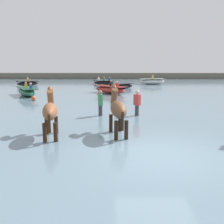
{
  "coord_description": "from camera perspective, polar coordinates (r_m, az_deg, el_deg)",
  "views": [
    {
      "loc": [
        -1.36,
        -6.59,
        2.91
      ],
      "look_at": [
        -1.41,
        3.69,
        0.84
      ],
      "focal_mm": 38.28,
      "sensor_mm": 36.0,
      "label": 1
    }
  ],
  "objects": [
    {
      "name": "ground_plane",
      "position": [
        7.33,
        11.23,
        -12.22
      ],
      "size": [
        120.0,
        120.0,
        0.0
      ],
      "primitive_type": "plane",
      "color": "#666051"
    },
    {
      "name": "person_wading_mid",
      "position": [
        12.09,
        6.27,
        1.59
      ],
      "size": [
        0.37,
        0.37,
        1.63
      ],
      "color": "#383842",
      "rests_on": "ground"
    },
    {
      "name": "boat_mid_outer",
      "position": [
        31.59,
        9.85,
        7.2
      ],
      "size": [
        3.47,
        1.86,
        1.19
      ],
      "color": "silver",
      "rests_on": "water_surface"
    },
    {
      "name": "horse_trailing_chestnut",
      "position": [
        8.7,
        -14.28,
        -0.07
      ],
      "size": [
        0.78,
        1.93,
        2.09
      ],
      "color": "brown",
      "rests_on": "ground"
    },
    {
      "name": "horse_lead_bay",
      "position": [
        8.68,
        1.67,
        0.42
      ],
      "size": [
        0.77,
        1.97,
        2.13
      ],
      "color": "brown",
      "rests_on": "ground"
    },
    {
      "name": "water_surface",
      "position": [
        16.87,
        4.92,
        1.99
      ],
      "size": [
        90.0,
        90.0,
        0.34
      ],
      "primitive_type": "cube",
      "color": "slate",
      "rests_on": "ground"
    },
    {
      "name": "boat_far_offshore",
      "position": [
        25.66,
        2.94,
        6.18
      ],
      "size": [
        2.53,
        2.18,
        0.5
      ],
      "color": "black",
      "rests_on": "water_surface"
    },
    {
      "name": "boat_distant_west",
      "position": [
        30.8,
        -19.2,
        6.47
      ],
      "size": [
        2.6,
        2.13,
        1.01
      ],
      "color": "black",
      "rests_on": "water_surface"
    },
    {
      "name": "boat_far_inshore",
      "position": [
        21.44,
        -0.19,
        5.4
      ],
      "size": [
        3.28,
        3.3,
        1.14
      ],
      "color": "#BC382D",
      "rests_on": "water_surface"
    },
    {
      "name": "person_onlooker_right",
      "position": [
        12.03,
        -2.51,
        1.6
      ],
      "size": [
        0.25,
        0.35,
        1.63
      ],
      "color": "#383842",
      "rests_on": "ground"
    },
    {
      "name": "boat_near_port",
      "position": [
        30.37,
        -1.65,
        7.04
      ],
      "size": [
        2.77,
        1.43,
        0.98
      ],
      "color": "black",
      "rests_on": "water_surface"
    },
    {
      "name": "boat_distant_east",
      "position": [
        21.01,
        -19.41,
        4.64
      ],
      "size": [
        2.8,
        3.63,
        1.14
      ],
      "color": "#337556",
      "rests_on": "water_surface"
    },
    {
      "name": "channel_buoy",
      "position": [
        18.03,
        -17.96,
        3.17
      ],
      "size": [
        0.32,
        0.32,
        0.74
      ],
      "color": "#E54C1E",
      "rests_on": "water_surface"
    },
    {
      "name": "far_shoreline",
      "position": [
        43.15,
        2.12,
        8.42
      ],
      "size": [
        80.0,
        2.4,
        1.39
      ],
      "primitive_type": "cube",
      "color": "#605B4C",
      "rests_on": "ground"
    }
  ]
}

